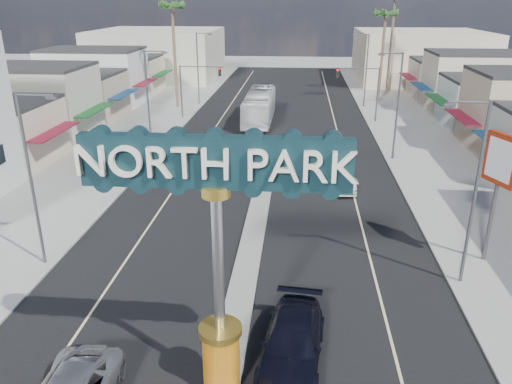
% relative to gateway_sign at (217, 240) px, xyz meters
% --- Properties ---
extents(ground, '(160.00, 160.00, 0.00)m').
position_rel_gateway_sign_xyz_m(ground, '(0.00, 28.02, -5.93)').
color(ground, gray).
rests_on(ground, ground).
extents(road, '(20.00, 120.00, 0.01)m').
position_rel_gateway_sign_xyz_m(road, '(0.00, 28.02, -5.92)').
color(road, black).
rests_on(road, ground).
extents(median_island, '(1.30, 30.00, 0.16)m').
position_rel_gateway_sign_xyz_m(median_island, '(0.00, 12.02, -5.85)').
color(median_island, gray).
rests_on(median_island, ground).
extents(sidewalk_left, '(8.00, 120.00, 0.12)m').
position_rel_gateway_sign_xyz_m(sidewalk_left, '(-14.00, 28.02, -5.87)').
color(sidewalk_left, gray).
rests_on(sidewalk_left, ground).
extents(sidewalk_right, '(8.00, 120.00, 0.12)m').
position_rel_gateway_sign_xyz_m(sidewalk_right, '(14.00, 28.02, -5.87)').
color(sidewalk_right, gray).
rests_on(sidewalk_right, ground).
extents(storefront_row_left, '(12.00, 42.00, 6.00)m').
position_rel_gateway_sign_xyz_m(storefront_row_left, '(-24.00, 41.02, -2.93)').
color(storefront_row_left, beige).
rests_on(storefront_row_left, ground).
extents(storefront_row_right, '(12.00, 42.00, 6.00)m').
position_rel_gateway_sign_xyz_m(storefront_row_right, '(24.00, 41.02, -2.93)').
color(storefront_row_right, '#B7B29E').
rests_on(storefront_row_right, ground).
extents(backdrop_far_left, '(20.00, 20.00, 8.00)m').
position_rel_gateway_sign_xyz_m(backdrop_far_left, '(-22.00, 73.02, -1.93)').
color(backdrop_far_left, '#B7B29E').
rests_on(backdrop_far_left, ground).
extents(backdrop_far_right, '(20.00, 20.00, 8.00)m').
position_rel_gateway_sign_xyz_m(backdrop_far_right, '(22.00, 73.02, -1.93)').
color(backdrop_far_right, beige).
rests_on(backdrop_far_right, ground).
extents(gateway_sign, '(8.20, 1.50, 9.15)m').
position_rel_gateway_sign_xyz_m(gateway_sign, '(0.00, 0.00, 0.00)').
color(gateway_sign, '#BA5E0E').
rests_on(gateway_sign, median_island).
extents(traffic_signal_left, '(5.09, 0.45, 6.00)m').
position_rel_gateway_sign_xyz_m(traffic_signal_left, '(-9.18, 42.02, -1.65)').
color(traffic_signal_left, '#47474C').
rests_on(traffic_signal_left, ground).
extents(traffic_signal_right, '(5.09, 0.45, 6.00)m').
position_rel_gateway_sign_xyz_m(traffic_signal_right, '(9.18, 42.02, -1.65)').
color(traffic_signal_right, '#47474C').
rests_on(traffic_signal_right, ground).
extents(streetlight_l_near, '(2.03, 0.22, 9.00)m').
position_rel_gateway_sign_xyz_m(streetlight_l_near, '(-10.43, 8.02, -0.86)').
color(streetlight_l_near, '#47474C').
rests_on(streetlight_l_near, ground).
extents(streetlight_l_mid, '(2.03, 0.22, 9.00)m').
position_rel_gateway_sign_xyz_m(streetlight_l_mid, '(-10.43, 28.02, -0.86)').
color(streetlight_l_mid, '#47474C').
rests_on(streetlight_l_mid, ground).
extents(streetlight_l_far, '(2.03, 0.22, 9.00)m').
position_rel_gateway_sign_xyz_m(streetlight_l_far, '(-10.43, 50.02, -0.86)').
color(streetlight_l_far, '#47474C').
rests_on(streetlight_l_far, ground).
extents(streetlight_r_near, '(2.03, 0.22, 9.00)m').
position_rel_gateway_sign_xyz_m(streetlight_r_near, '(10.43, 8.02, -0.86)').
color(streetlight_r_near, '#47474C').
rests_on(streetlight_r_near, ground).
extents(streetlight_r_mid, '(2.03, 0.22, 9.00)m').
position_rel_gateway_sign_xyz_m(streetlight_r_mid, '(10.43, 28.02, -0.86)').
color(streetlight_r_mid, '#47474C').
rests_on(streetlight_r_mid, ground).
extents(streetlight_r_far, '(2.03, 0.22, 9.00)m').
position_rel_gateway_sign_xyz_m(streetlight_r_far, '(10.43, 50.02, -0.86)').
color(streetlight_r_far, '#47474C').
rests_on(streetlight_r_far, ground).
extents(palm_left_far, '(2.60, 2.60, 13.10)m').
position_rel_gateway_sign_xyz_m(palm_left_far, '(-13.00, 48.02, 5.57)').
color(palm_left_far, brown).
rests_on(palm_left_far, ground).
extents(palm_right_mid, '(2.60, 2.60, 12.10)m').
position_rel_gateway_sign_xyz_m(palm_right_mid, '(13.00, 54.02, 4.67)').
color(palm_right_mid, brown).
rests_on(palm_right_mid, ground).
extents(palm_right_far, '(2.60, 2.60, 14.10)m').
position_rel_gateway_sign_xyz_m(palm_right_far, '(15.00, 60.02, 6.46)').
color(palm_right_far, brown).
rests_on(palm_right_far, ground).
extents(suv_right, '(2.79, 5.76, 1.62)m').
position_rel_gateway_sign_xyz_m(suv_right, '(2.47, 1.68, -5.12)').
color(suv_right, black).
rests_on(suv_right, ground).
extents(car_parked_right, '(2.23, 4.96, 1.58)m').
position_rel_gateway_sign_xyz_m(car_parked_right, '(5.50, 20.69, -5.14)').
color(car_parked_right, silver).
rests_on(car_parked_right, ground).
extents(city_bus, '(2.96, 12.29, 3.42)m').
position_rel_gateway_sign_xyz_m(city_bus, '(-2.00, 41.36, -4.22)').
color(city_bus, white).
rests_on(city_bus, ground).
extents(bank_pylon_sign, '(1.03, 2.08, 6.81)m').
position_rel_gateway_sign_xyz_m(bank_pylon_sign, '(12.46, 10.36, -0.66)').
color(bank_pylon_sign, '#47474C').
rests_on(bank_pylon_sign, sidewalk_right).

